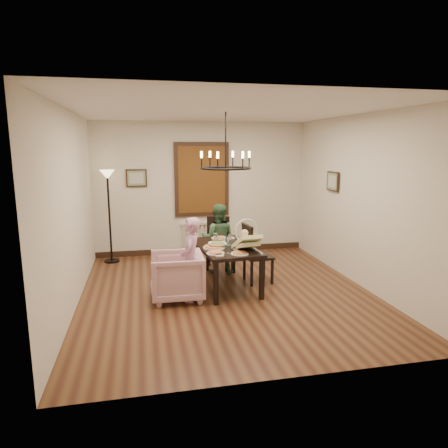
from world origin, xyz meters
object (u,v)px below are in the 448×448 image
object	(u,v)px
baby_bouncer	(247,241)
elderly_woman	(191,266)
chair_far	(218,243)
armchair	(177,276)
seated_man	(218,244)
floor_lamp	(110,218)
dining_table	(226,251)
chair_right	(258,253)
drinking_glass	(228,241)

from	to	relation	value
baby_bouncer	elderly_woman	bearing A→B (deg)	175.52
chair_far	armchair	distance (m)	1.65
seated_man	floor_lamp	size ratio (longest dim) A/B	0.59
chair_far	elderly_woman	xyz separation A→B (m)	(-0.69, -1.49, 0.03)
dining_table	seated_man	size ratio (longest dim) A/B	1.48
chair_right	armchair	xyz separation A→B (m)	(-1.43, -0.49, -0.15)
chair_far	chair_right	bearing A→B (deg)	-43.94
elderly_woman	dining_table	bearing A→B (deg)	141.19
baby_bouncer	drinking_glass	size ratio (longest dim) A/B	3.64
chair_far	drinking_glass	xyz separation A→B (m)	(-0.03, -1.01, 0.28)
chair_far	seated_man	xyz separation A→B (m)	(-0.03, -0.22, 0.04)
armchair	drinking_glass	world-z (taller)	drinking_glass
chair_right	armchair	world-z (taller)	chair_right
drinking_glass	floor_lamp	bearing A→B (deg)	136.12
chair_far	seated_man	world-z (taller)	seated_man
armchair	floor_lamp	distance (m)	2.59
dining_table	floor_lamp	distance (m)	2.74
seated_man	elderly_woman	bearing A→B (deg)	77.98
baby_bouncer	floor_lamp	world-z (taller)	floor_lamp
baby_bouncer	floor_lamp	bearing A→B (deg)	126.22
drinking_glass	elderly_woman	bearing A→B (deg)	-144.35
seated_man	floor_lamp	distance (m)	2.29
dining_table	chair_right	xyz separation A→B (m)	(0.60, 0.13, -0.10)
dining_table	baby_bouncer	size ratio (longest dim) A/B	2.92
chair_far	elderly_woman	bearing A→B (deg)	-99.61
chair_far	seated_man	distance (m)	0.23
seated_man	floor_lamp	world-z (taller)	floor_lamp
dining_table	elderly_woman	world-z (taller)	elderly_woman
dining_table	chair_far	xyz separation A→B (m)	(0.06, 1.03, -0.12)
chair_right	elderly_woman	size ratio (longest dim) A/B	0.97
chair_right	seated_man	distance (m)	0.88
baby_bouncer	drinking_glass	bearing A→B (deg)	108.12
dining_table	baby_bouncer	world-z (taller)	baby_bouncer
chair_right	baby_bouncer	distance (m)	0.76
chair_right	baby_bouncer	world-z (taller)	baby_bouncer
seated_man	dining_table	bearing A→B (deg)	103.29
dining_table	chair_right	size ratio (longest dim) A/B	1.53
baby_bouncer	chair_right	bearing A→B (deg)	50.80
dining_table	drinking_glass	bearing A→B (deg)	20.56
dining_table	armchair	bearing A→B (deg)	-161.98
chair_far	chair_right	world-z (taller)	chair_right
drinking_glass	armchair	bearing A→B (deg)	-156.69
chair_far	floor_lamp	world-z (taller)	floor_lamp
chair_far	baby_bouncer	world-z (taller)	baby_bouncer
chair_far	chair_right	distance (m)	1.04
drinking_glass	dining_table	bearing A→B (deg)	-154.26
dining_table	chair_far	world-z (taller)	chair_far
chair_right	floor_lamp	size ratio (longest dim) A/B	0.57
baby_bouncer	floor_lamp	xyz separation A→B (m)	(-2.18, 2.34, 0.03)
dining_table	baby_bouncer	xyz separation A→B (m)	(0.24, -0.42, 0.26)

